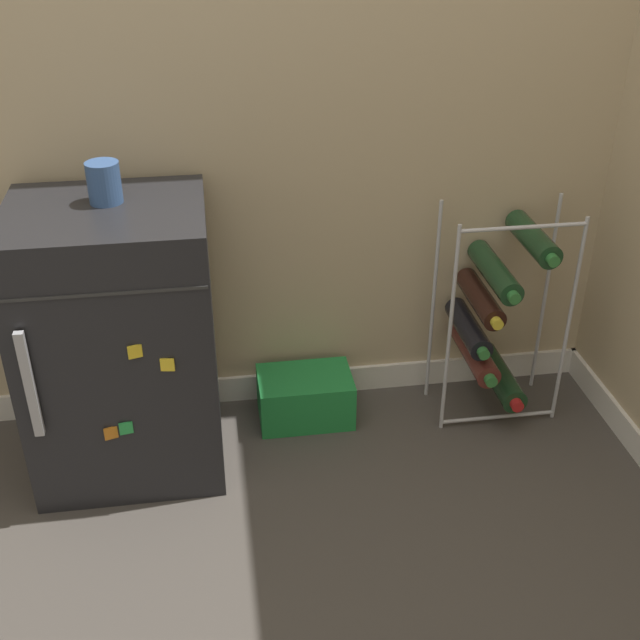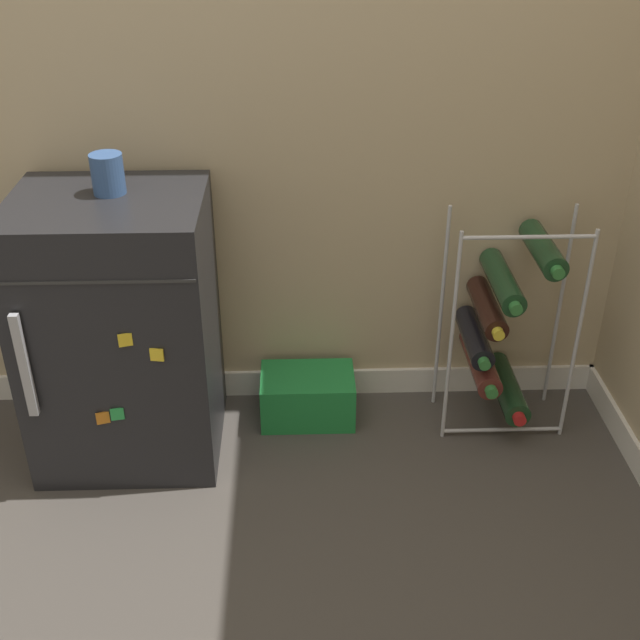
% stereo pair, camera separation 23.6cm
% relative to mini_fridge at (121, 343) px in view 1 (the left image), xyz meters
% --- Properties ---
extents(ground_plane, '(14.00, 14.00, 0.00)m').
position_rel_mini_fridge_xyz_m(ground_plane, '(0.55, -0.33, -0.40)').
color(ground_plane, '#423D38').
extents(wall_back, '(6.93, 0.07, 2.50)m').
position_rel_mini_fridge_xyz_m(wall_back, '(0.55, 0.28, 0.84)').
color(wall_back, tan).
rests_on(wall_back, ground_plane).
extents(mini_fridge, '(0.52, 0.47, 0.81)m').
position_rel_mini_fridge_xyz_m(mini_fridge, '(0.00, 0.00, 0.00)').
color(mini_fridge, black).
rests_on(mini_fridge, ground_plane).
extents(wine_rack, '(0.39, 0.33, 0.70)m').
position_rel_mini_fridge_xyz_m(wine_rack, '(1.12, 0.08, -0.06)').
color(wine_rack, '#B2B2B7').
rests_on(wine_rack, ground_plane).
extents(soda_box, '(0.30, 0.20, 0.16)m').
position_rel_mini_fridge_xyz_m(soda_box, '(0.54, 0.12, -0.32)').
color(soda_box, '#1E7F38').
rests_on(soda_box, ground_plane).
extents(fridge_top_cup, '(0.09, 0.09, 0.11)m').
position_rel_mini_fridge_xyz_m(fridge_top_cup, '(0.01, 0.04, 0.46)').
color(fridge_top_cup, '#335184').
rests_on(fridge_top_cup, mini_fridge).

